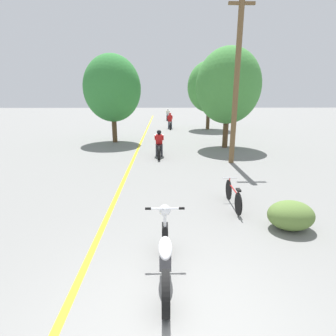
{
  "coord_description": "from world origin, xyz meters",
  "views": [
    {
      "loc": [
        -0.2,
        -2.88,
        3.16
      ],
      "look_at": [
        -0.05,
        5.07,
        0.9
      ],
      "focal_mm": 28.0,
      "sensor_mm": 36.0,
      "label": 1
    }
  ],
  "objects_px": {
    "utility_pole": "(237,80)",
    "bicycle_parked": "(233,196)",
    "roadside_tree_right_near": "(228,86)",
    "roadside_tree_right_far": "(209,87)",
    "motorcycle_rider_mid": "(170,123)",
    "motorcycle_foreground": "(165,254)",
    "roadside_tree_left": "(112,89)",
    "motorcycle_rider_lead": "(159,146)",
    "motorcycle_rider_far": "(168,116)"
  },
  "relations": [
    {
      "from": "motorcycle_rider_mid",
      "to": "bicycle_parked",
      "type": "bearing_deg",
      "value": -85.64
    },
    {
      "from": "motorcycle_rider_lead",
      "to": "motorcycle_rider_mid",
      "type": "xyz_separation_m",
      "value": [
        0.86,
        11.34,
        0.02
      ]
    },
    {
      "from": "utility_pole",
      "to": "motorcycle_rider_mid",
      "type": "distance_m",
      "value": 13.35
    },
    {
      "from": "roadside_tree_right_near",
      "to": "motorcycle_rider_mid",
      "type": "relative_size",
      "value": 2.68
    },
    {
      "from": "motorcycle_foreground",
      "to": "roadside_tree_left",
      "type": "bearing_deg",
      "value": 103.54
    },
    {
      "from": "roadside_tree_right_far",
      "to": "motorcycle_rider_far",
      "type": "distance_m",
      "value": 9.54
    },
    {
      "from": "motorcycle_foreground",
      "to": "utility_pole",
      "type": "bearing_deg",
      "value": 68.21
    },
    {
      "from": "motorcycle_rider_lead",
      "to": "bicycle_parked",
      "type": "xyz_separation_m",
      "value": [
        2.22,
        -6.42,
        -0.19
      ]
    },
    {
      "from": "motorcycle_rider_lead",
      "to": "roadside_tree_right_near",
      "type": "bearing_deg",
      "value": 30.11
    },
    {
      "from": "utility_pole",
      "to": "bicycle_parked",
      "type": "bearing_deg",
      "value": -103.67
    },
    {
      "from": "utility_pole",
      "to": "motorcycle_foreground",
      "type": "xyz_separation_m",
      "value": [
        -3.21,
        -8.04,
        -3.31
      ]
    },
    {
      "from": "utility_pole",
      "to": "roadside_tree_right_near",
      "type": "bearing_deg",
      "value": 81.85
    },
    {
      "from": "motorcycle_rider_mid",
      "to": "roadside_tree_right_near",
      "type": "bearing_deg",
      "value": -71.01
    },
    {
      "from": "utility_pole",
      "to": "roadside_tree_left",
      "type": "relative_size",
      "value": 1.31
    },
    {
      "from": "motorcycle_rider_far",
      "to": "utility_pole",
      "type": "bearing_deg",
      "value": -82.63
    },
    {
      "from": "roadside_tree_right_far",
      "to": "motorcycle_rider_mid",
      "type": "xyz_separation_m",
      "value": [
        -3.46,
        0.55,
        -3.21
      ]
    },
    {
      "from": "motorcycle_foreground",
      "to": "bicycle_parked",
      "type": "xyz_separation_m",
      "value": [
        1.98,
        2.98,
        -0.1
      ]
    },
    {
      "from": "roadside_tree_left",
      "to": "motorcycle_rider_far",
      "type": "relative_size",
      "value": 2.67
    },
    {
      "from": "roadside_tree_right_near",
      "to": "roadside_tree_right_far",
      "type": "height_order",
      "value": "roadside_tree_right_far"
    },
    {
      "from": "motorcycle_rider_mid",
      "to": "roadside_tree_left",
      "type": "bearing_deg",
      "value": -119.07
    },
    {
      "from": "utility_pole",
      "to": "motorcycle_rider_lead",
      "type": "xyz_separation_m",
      "value": [
        -3.45,
        1.35,
        -3.22
      ]
    },
    {
      "from": "utility_pole",
      "to": "motorcycle_rider_far",
      "type": "distance_m",
      "value": 20.84
    },
    {
      "from": "roadside_tree_right_far",
      "to": "motorcycle_foreground",
      "type": "relative_size",
      "value": 2.75
    },
    {
      "from": "utility_pole",
      "to": "bicycle_parked",
      "type": "distance_m",
      "value": 6.23
    },
    {
      "from": "motorcycle_rider_far",
      "to": "roadside_tree_left",
      "type": "bearing_deg",
      "value": -104.68
    },
    {
      "from": "roadside_tree_right_near",
      "to": "bicycle_parked",
      "type": "distance_m",
      "value": 9.47
    },
    {
      "from": "roadside_tree_left",
      "to": "bicycle_parked",
      "type": "xyz_separation_m",
      "value": [
        5.28,
        -10.71,
        -3.14
      ]
    },
    {
      "from": "roadside_tree_right_far",
      "to": "motorcycle_foreground",
      "type": "xyz_separation_m",
      "value": [
        -4.09,
        -20.19,
        -3.31
      ]
    },
    {
      "from": "motorcycle_rider_lead",
      "to": "motorcycle_foreground",
      "type": "bearing_deg",
      "value": -88.57
    },
    {
      "from": "motorcycle_rider_mid",
      "to": "motorcycle_rider_far",
      "type": "relative_size",
      "value": 1.02
    },
    {
      "from": "roadside_tree_left",
      "to": "roadside_tree_right_far",
      "type": "bearing_deg",
      "value": 41.4
    },
    {
      "from": "motorcycle_rider_mid",
      "to": "motorcycle_rider_far",
      "type": "distance_m",
      "value": 7.72
    },
    {
      "from": "motorcycle_rider_mid",
      "to": "bicycle_parked",
      "type": "xyz_separation_m",
      "value": [
        1.36,
        -17.76,
        -0.2
      ]
    },
    {
      "from": "motorcycle_rider_lead",
      "to": "motorcycle_rider_mid",
      "type": "height_order",
      "value": "motorcycle_rider_mid"
    },
    {
      "from": "roadside_tree_left",
      "to": "motorcycle_foreground",
      "type": "xyz_separation_m",
      "value": [
        3.29,
        -13.68,
        -3.03
      ]
    },
    {
      "from": "utility_pole",
      "to": "motorcycle_foreground",
      "type": "height_order",
      "value": "utility_pole"
    },
    {
      "from": "motorcycle_rider_far",
      "to": "motorcycle_rider_lead",
      "type": "bearing_deg",
      "value": -92.43
    },
    {
      "from": "motorcycle_rider_far",
      "to": "bicycle_parked",
      "type": "relative_size",
      "value": 1.23
    },
    {
      "from": "roadside_tree_left",
      "to": "utility_pole",
      "type": "bearing_deg",
      "value": -40.93
    },
    {
      "from": "utility_pole",
      "to": "bicycle_parked",
      "type": "height_order",
      "value": "utility_pole"
    },
    {
      "from": "roadside_tree_right_far",
      "to": "bicycle_parked",
      "type": "distance_m",
      "value": 17.68
    },
    {
      "from": "roadside_tree_left",
      "to": "motorcycle_foreground",
      "type": "height_order",
      "value": "roadside_tree_left"
    },
    {
      "from": "motorcycle_rider_lead",
      "to": "utility_pole",
      "type": "bearing_deg",
      "value": -21.44
    },
    {
      "from": "utility_pole",
      "to": "bicycle_parked",
      "type": "relative_size",
      "value": 4.29
    },
    {
      "from": "roadside_tree_right_far",
      "to": "motorcycle_rider_far",
      "type": "xyz_separation_m",
      "value": [
        -3.51,
        8.27,
        -3.21
      ]
    },
    {
      "from": "motorcycle_foreground",
      "to": "motorcycle_rider_far",
      "type": "bearing_deg",
      "value": 88.84
    },
    {
      "from": "utility_pole",
      "to": "motorcycle_rider_far",
      "type": "bearing_deg",
      "value": 97.37
    },
    {
      "from": "roadside_tree_right_far",
      "to": "motorcycle_rider_far",
      "type": "height_order",
      "value": "roadside_tree_right_far"
    },
    {
      "from": "roadside_tree_right_far",
      "to": "bicycle_parked",
      "type": "bearing_deg",
      "value": -96.96
    },
    {
      "from": "motorcycle_foreground",
      "to": "motorcycle_rider_mid",
      "type": "bearing_deg",
      "value": 88.27
    }
  ]
}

